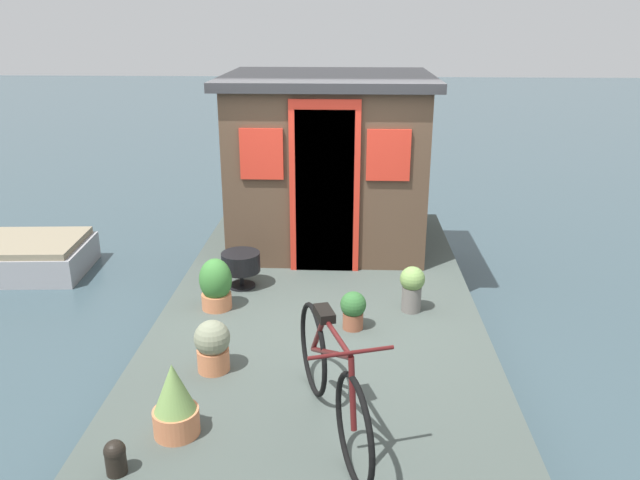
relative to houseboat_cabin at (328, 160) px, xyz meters
name	(u,v)px	position (x,y,z in m)	size (l,w,h in m)	color
ground_plane	(321,350)	(-1.79, 0.00, -1.50)	(60.00, 60.00, 0.00)	#384C54
houseboat_deck	(321,326)	(-1.79, 0.00, -1.24)	(5.79, 2.91, 0.51)	#424C47
houseboat_cabin	(328,160)	(0.00, 0.00, 0.00)	(2.11, 2.33, 1.96)	#4C3828
bicycle	(331,380)	(-3.72, -0.15, -0.61)	(1.56, 0.62, 0.80)	black
potted_plant_basil	(175,401)	(-3.81, 0.85, -0.74)	(0.30, 0.30, 0.51)	#C6754C
potted_plant_sage	(412,287)	(-1.92, -0.84, -0.75)	(0.23, 0.23, 0.43)	slate
potted_plant_lavender	(216,285)	(-1.95, 0.96, -0.75)	(0.30, 0.30, 0.49)	#C6754C
potted_plant_geranium	(213,345)	(-3.03, 0.77, -0.78)	(0.27, 0.27, 0.41)	#C6754C
potted_plant_ivy	(353,309)	(-2.29, -0.30, -0.80)	(0.22, 0.22, 0.34)	#935138
charcoal_grill	(241,263)	(-1.45, 0.81, -0.74)	(0.38, 0.38, 0.36)	black
mooring_bollard	(115,456)	(-4.20, 1.10, -0.87)	(0.13, 0.13, 0.22)	black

